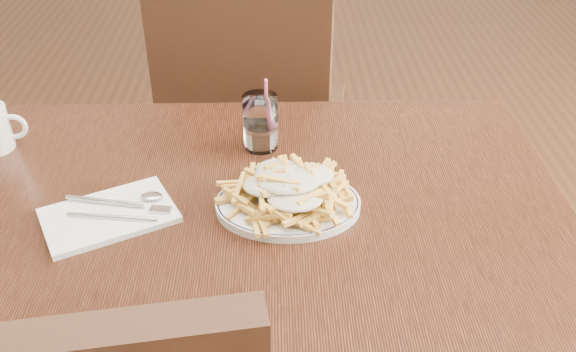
{
  "coord_description": "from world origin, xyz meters",
  "views": [
    {
      "loc": [
        0.07,
        -0.94,
        1.44
      ],
      "look_at": [
        0.09,
        -0.01,
        0.82
      ],
      "focal_mm": 40.0,
      "sensor_mm": 36.0,
      "label": 1
    }
  ],
  "objects_px": {
    "chair_far": "(251,103)",
    "loaded_fries": "(288,184)",
    "fries_plate": "(288,204)",
    "table": "(241,238)",
    "water_glass": "(261,125)"
  },
  "relations": [
    {
      "from": "chair_far",
      "to": "loaded_fries",
      "type": "distance_m",
      "value": 0.76
    },
    {
      "from": "water_glass",
      "to": "fries_plate",
      "type": "bearing_deg",
      "value": -76.68
    },
    {
      "from": "fries_plate",
      "to": "water_glass",
      "type": "relative_size",
      "value": 2.03
    },
    {
      "from": "table",
      "to": "fries_plate",
      "type": "xyz_separation_m",
      "value": [
        0.09,
        -0.01,
        0.09
      ]
    },
    {
      "from": "chair_far",
      "to": "fries_plate",
      "type": "height_order",
      "value": "chair_far"
    },
    {
      "from": "table",
      "to": "chair_far",
      "type": "relative_size",
      "value": 1.16
    },
    {
      "from": "water_glass",
      "to": "chair_far",
      "type": "bearing_deg",
      "value": 94.25
    },
    {
      "from": "chair_far",
      "to": "fries_plate",
      "type": "distance_m",
      "value": 0.75
    },
    {
      "from": "chair_far",
      "to": "water_glass",
      "type": "xyz_separation_m",
      "value": [
        0.04,
        -0.51,
        0.21
      ]
    },
    {
      "from": "fries_plate",
      "to": "loaded_fries",
      "type": "xyz_separation_m",
      "value": [
        0.0,
        0.0,
        0.04
      ]
    },
    {
      "from": "table",
      "to": "fries_plate",
      "type": "bearing_deg",
      "value": -7.97
    },
    {
      "from": "chair_far",
      "to": "fries_plate",
      "type": "relative_size",
      "value": 3.26
    },
    {
      "from": "table",
      "to": "chair_far",
      "type": "height_order",
      "value": "chair_far"
    },
    {
      "from": "fries_plate",
      "to": "loaded_fries",
      "type": "relative_size",
      "value": 1.18
    },
    {
      "from": "chair_far",
      "to": "fries_plate",
      "type": "bearing_deg",
      "value": -83.01
    }
  ]
}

